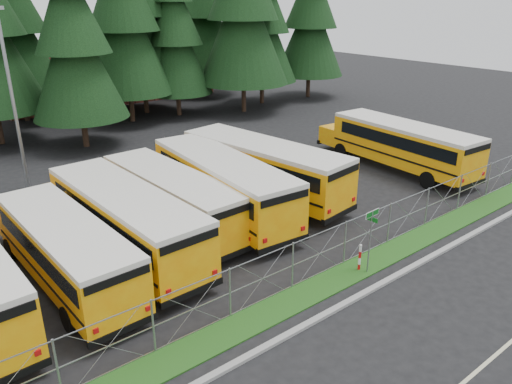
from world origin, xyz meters
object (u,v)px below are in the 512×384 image
Objects in this scene: bus_1 at (63,251)px; bus_east at (398,147)px; bus_2 at (122,221)px; light_standard at (12,95)px; striped_bollard at (360,258)px; street_sign at (371,228)px; bus_5 at (258,170)px; bus_3 at (169,200)px; bus_4 at (219,186)px.

bus_1 is 21.65m from bus_east.
bus_east is (18.79, -0.68, 0.00)m from bus_2.
bus_east is at bearing -30.45° from light_standard.
street_sign is at bearing -67.77° from striped_bollard.
bus_2 is at bearing -178.39° from bus_5.
light_standard is at bearing 128.34° from bus_5.
bus_east reaches higher than bus_3.
bus_east is (21.65, 0.16, 0.14)m from bus_1.
bus_2 is at bearing 14.92° from bus_1.
bus_3 reaches higher than bus_1.
bus_east is (13.08, -1.48, -0.04)m from bus_4.
bus_1 is at bearing -164.47° from bus_4.
bus_1 is 11.88m from striped_bollard.
bus_4 is (8.57, 1.65, 0.17)m from bus_1.
bus_4 is 4.28× the size of street_sign.
bus_4 is (5.71, 0.80, 0.04)m from bus_2.
bus_3 is at bearing 175.92° from bus_5.
bus_5 reaches higher than striped_bollard.
striped_bollard is (-11.89, -6.90, -0.94)m from bus_east.
bus_east reaches higher than bus_1.
bus_4 reaches higher than bus_2.
bus_1 is 8.91× the size of striped_bollard.
bus_1 is at bearing -163.38° from bus_3.
light_standard reaches higher than striped_bollard.
street_sign is (7.03, -7.90, 0.50)m from bus_2.
bus_5 is at bearing 171.78° from bus_east.
bus_east is at bearing 30.11° from striped_bollard.
striped_bollard is at bearing -77.29° from bus_4.
bus_2 is at bearing -178.43° from bus_east.
bus_east is 4.18× the size of street_sign.
bus_3 is 9.88m from street_sign.
bus_2 is at bearing -84.89° from light_standard.
light_standard is (-0.98, 10.94, 3.96)m from bus_2.
striped_bollard is at bearing -49.34° from bus_2.
bus_2 reaches higher than striped_bollard.
bus_4 is 13.16m from bus_east.
bus_east reaches higher than striped_bollard.
bus_4 reaches higher than street_sign.
light_standard is (-7.88, 18.52, 4.90)m from striped_bollard.
bus_east is at bearing -19.34° from bus_5.
striped_bollard is 20.71m from light_standard.
bus_2 is 4.18× the size of street_sign.
light_standard is (1.88, 11.78, 4.10)m from bus_1.
bus_4 is at bearing -176.41° from bus_5.
bus_5 is 10.18m from bus_east.
bus_1 is 6.09m from bus_3.
light_standard is (-9.81, 9.53, 3.91)m from bus_5.
bus_4 is 10.02× the size of striped_bollard.
bus_1 is 2.99m from bus_2.
bus_3 reaches higher than street_sign.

